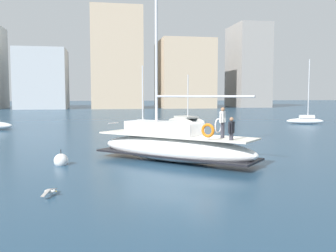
{
  "coord_description": "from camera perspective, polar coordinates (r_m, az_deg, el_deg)",
  "views": [
    {
      "loc": [
        -5.86,
        -19.47,
        3.71
      ],
      "look_at": [
        -1.81,
        2.86,
        1.8
      ],
      "focal_mm": 40.41,
      "sensor_mm": 36.0,
      "label": 1
    }
  ],
  "objects": [
    {
      "name": "ground_plane",
      "position": [
        20.66,
        6.4,
        -5.56
      ],
      "size": [
        400.0,
        400.0,
        0.0
      ],
      "primitive_type": "plane",
      "color": "navy"
    },
    {
      "name": "main_sailboat",
      "position": [
        20.95,
        0.8,
        -2.88
      ],
      "size": [
        8.66,
        8.3,
        12.42
      ],
      "color": "white",
      "rests_on": "ground"
    },
    {
      "name": "moored_sloop_far",
      "position": [
        47.12,
        2.74,
        0.96
      ],
      "size": [
        4.18,
        5.39,
        6.1
      ],
      "color": "#B7B2A8",
      "rests_on": "ground"
    },
    {
      "name": "moored_catamaran",
      "position": [
        36.46,
        -3.69,
        -0.2
      ],
      "size": [
        1.74,
        5.2,
        6.46
      ],
      "color": "silver",
      "rests_on": "ground"
    },
    {
      "name": "moored_cutter_left",
      "position": [
        50.13,
        20.0,
        0.89
      ],
      "size": [
        4.61,
        2.31,
        7.99
      ],
      "color": "silver",
      "rests_on": "ground"
    },
    {
      "name": "seagull",
      "position": [
        14.64,
        -17.43,
        -9.38
      ],
      "size": [
        0.51,
        1.15,
        0.17
      ],
      "color": "silver",
      "rests_on": "ground"
    },
    {
      "name": "mooring_buoy",
      "position": [
        20.71,
        -15.83,
        -5.05
      ],
      "size": [
        0.75,
        0.75,
        0.98
      ],
      "color": "silver",
      "rests_on": "ground"
    },
    {
      "name": "waterfront_buildings",
      "position": [
        103.67,
        -7.34,
        8.56
      ],
      "size": [
        83.54,
        18.2,
        25.92
      ],
      "color": "silver",
      "rests_on": "ground"
    }
  ]
}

